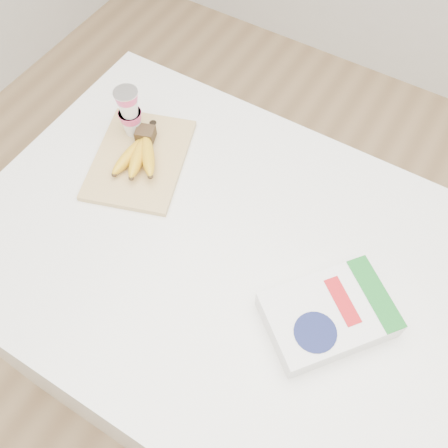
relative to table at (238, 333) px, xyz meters
name	(u,v)px	position (x,y,z in m)	size (l,w,h in m)	color
room	(249,172)	(0.00, 0.00, 0.84)	(4.00, 4.00, 4.00)	tan
table	(238,333)	(0.00, 0.00, 0.00)	(1.35, 0.90, 1.02)	white
cutting_board	(140,159)	(-0.38, 0.11, 0.52)	(0.23, 0.32, 0.02)	tan
bananas	(139,153)	(-0.38, 0.11, 0.55)	(0.14, 0.18, 0.06)	#382816
yogurt_stack	(129,111)	(-0.45, 0.18, 0.60)	(0.07, 0.07, 0.15)	white
cereal_box	(328,315)	(0.23, -0.04, 0.54)	(0.30, 0.32, 0.06)	white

